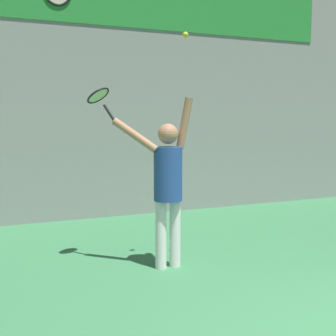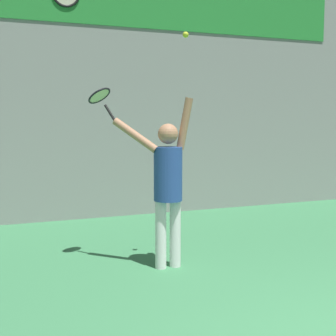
# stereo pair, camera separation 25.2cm
# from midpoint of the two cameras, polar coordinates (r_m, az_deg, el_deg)

# --- Properties ---
(back_wall) EXTENTS (18.00, 0.10, 5.00)m
(back_wall) POSITION_cam_midpoint_polar(r_m,az_deg,el_deg) (8.56, -4.82, 11.04)
(back_wall) COLOR gray
(back_wall) RESTS_ON ground_plane
(sponsor_banner) EXTENTS (7.79, 0.02, 0.94)m
(sponsor_banner) POSITION_cam_midpoint_polar(r_m,az_deg,el_deg) (8.72, -4.77, 19.69)
(sponsor_banner) COLOR #288C38
(tennis_player) EXTENTS (0.89, 0.54, 1.99)m
(tennis_player) POSITION_cam_midpoint_polar(r_m,az_deg,el_deg) (5.42, -1.42, -1.46)
(tennis_player) COLOR white
(tennis_player) RESTS_ON ground_plane
(tennis_racket) EXTENTS (0.39, 0.38, 0.40)m
(tennis_racket) POSITION_cam_midpoint_polar(r_m,az_deg,el_deg) (5.61, -9.68, 8.49)
(tennis_racket) COLOR black
(tennis_ball) EXTENTS (0.07, 0.07, 0.07)m
(tennis_ball) POSITION_cam_midpoint_polar(r_m,az_deg,el_deg) (5.48, 0.78, 15.93)
(tennis_ball) COLOR #CCDB2D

